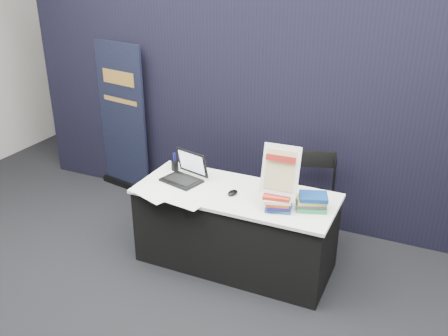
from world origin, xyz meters
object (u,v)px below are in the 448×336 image
at_px(info_sign, 280,171).
at_px(stacking_chair, 307,198).
at_px(display_table, 235,228).
at_px(pullup_banner, 123,127).
at_px(laptop, 184,174).
at_px(book_stack_short, 312,201).
at_px(book_stack_tall, 278,202).

bearing_deg(info_sign, stacking_chair, 82.28).
xyz_separation_m(display_table, pullup_banner, (-1.87, 0.95, 0.42)).
height_order(laptop, stacking_chair, laptop).
distance_m(display_table, pullup_banner, 2.13).
relative_size(book_stack_short, stacking_chair, 0.29).
distance_m(display_table, laptop, 0.70).
bearing_deg(book_stack_tall, stacking_chair, 84.91).
distance_m(display_table, info_sign, 0.85).
bearing_deg(pullup_banner, book_stack_tall, -14.35).
distance_m(book_stack_short, pullup_banner, 2.74).
height_order(book_stack_tall, pullup_banner, pullup_banner).
height_order(laptop, book_stack_short, laptop).
distance_m(info_sign, stacking_chair, 0.89).
height_order(laptop, info_sign, info_sign).
height_order(book_stack_tall, info_sign, info_sign).
relative_size(laptop, info_sign, 0.95).
bearing_deg(laptop, stacking_chair, 41.73).
bearing_deg(book_stack_short, book_stack_tall, -151.81).
distance_m(laptop, info_sign, 1.04).
bearing_deg(display_table, laptop, 175.99).
height_order(display_table, laptop, laptop).
height_order(laptop, pullup_banner, pullup_banner).
bearing_deg(book_stack_short, stacking_chair, 107.94).
bearing_deg(stacking_chair, laptop, -169.75).
relative_size(laptop, pullup_banner, 0.23).
xyz_separation_m(display_table, book_stack_short, (0.70, -0.01, 0.44)).
relative_size(display_table, info_sign, 4.25).
relative_size(book_stack_short, pullup_banner, 0.16).
xyz_separation_m(book_stack_tall, pullup_banner, (-2.31, 1.10, -0.03)).
bearing_deg(laptop, pullup_banner, 160.09).
relative_size(laptop, book_stack_tall, 1.69).
bearing_deg(info_sign, display_table, 162.70).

